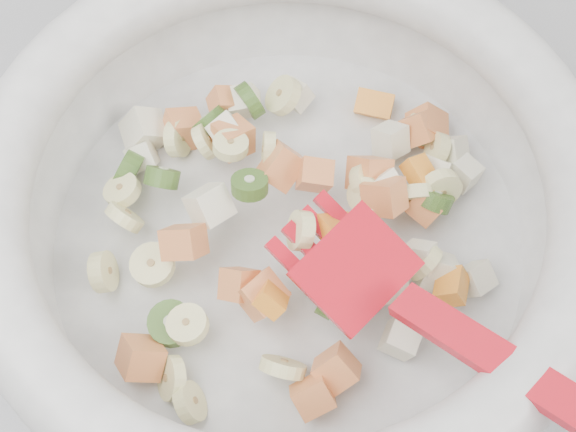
% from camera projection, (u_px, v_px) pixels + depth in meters
% --- Properties ---
extents(counter, '(2.00, 0.60, 0.90)m').
position_uv_depth(counter, '(336.00, 427.00, 0.98)').
color(counter, gray).
rests_on(counter, ground).
extents(mixing_bowl, '(0.46, 0.39, 0.14)m').
position_uv_depth(mixing_bowl, '(289.00, 207.00, 0.54)').
color(mixing_bowl, silver).
rests_on(mixing_bowl, counter).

